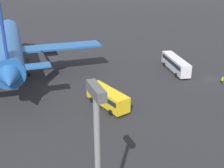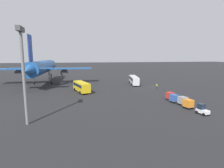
% 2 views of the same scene
% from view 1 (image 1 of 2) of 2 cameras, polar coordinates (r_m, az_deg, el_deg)
% --- Properties ---
extents(ground_plane, '(600.00, 600.00, 0.00)m').
position_cam_1_polar(ground_plane, '(68.41, 19.38, 0.94)').
color(ground_plane, '#232326').
extents(airplane, '(49.17, 41.91, 18.63)m').
position_cam_1_polar(airplane, '(68.63, -20.17, 7.10)').
color(airplane, '#1E5193').
rests_on(airplane, ground).
extents(shuttle_bus_near, '(13.03, 4.92, 3.39)m').
position_cam_1_polar(shuttle_bus_near, '(70.66, 12.78, 4.14)').
color(shuttle_bus_near, silver).
rests_on(shuttle_bus_near, ground).
extents(shuttle_bus_far, '(10.40, 5.28, 3.25)m').
position_cam_1_polar(shuttle_bus_far, '(51.42, -0.96, -2.58)').
color(shuttle_bus_far, gold).
rests_on(shuttle_bus_far, ground).
extents(worker_person, '(0.38, 0.38, 1.74)m').
position_cam_1_polar(worker_person, '(66.11, 21.50, 0.69)').
color(worker_person, '#1E1E2D').
rests_on(worker_person, ground).
extents(light_pole, '(2.80, 0.70, 16.21)m').
position_cam_1_polar(light_pole, '(23.06, -2.94, -14.54)').
color(light_pole, slate).
rests_on(light_pole, ground).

